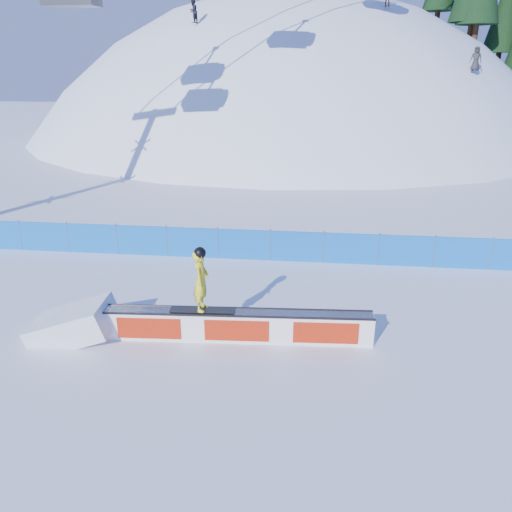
# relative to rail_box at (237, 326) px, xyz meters

# --- Properties ---
(ground) EXTENTS (160.00, 160.00, 0.00)m
(ground) POSITION_rel_rail_box_xyz_m (-0.63, 1.41, -0.43)
(ground) COLOR white
(ground) RESTS_ON ground
(snow_hill) EXTENTS (64.00, 64.00, 64.00)m
(snow_hill) POSITION_rel_rail_box_xyz_m (-0.63, 43.41, -18.43)
(snow_hill) COLOR white
(snow_hill) RESTS_ON ground
(safety_fence) EXTENTS (22.05, 0.05, 1.30)m
(safety_fence) POSITION_rel_rail_box_xyz_m (-0.63, 5.91, 0.17)
(safety_fence) COLOR blue
(safety_fence) RESTS_ON ground
(rail_box) EXTENTS (7.28, 0.95, 0.87)m
(rail_box) POSITION_rel_rail_box_xyz_m (0.00, 0.00, 0.00)
(rail_box) COLOR white
(rail_box) RESTS_ON ground
(snow_ramp) EXTENTS (2.39, 1.58, 1.44)m
(snow_ramp) POSITION_rel_rail_box_xyz_m (-4.53, -0.28, -0.43)
(snow_ramp) COLOR white
(snow_ramp) RESTS_ON ground
(snowboarder) EXTENTS (1.74, 0.62, 1.81)m
(snowboarder) POSITION_rel_rail_box_xyz_m (-0.93, -0.06, 1.33)
(snowboarder) COLOR black
(snowboarder) RESTS_ON rail_box
(distant_skiers) EXTENTS (21.61, 10.81, 8.70)m
(distant_skiers) POSITION_rel_rail_box_xyz_m (1.94, 32.44, 10.96)
(distant_skiers) COLOR black
(distant_skiers) RESTS_ON ground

